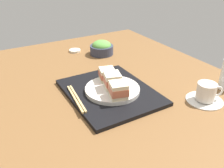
{
  "coord_description": "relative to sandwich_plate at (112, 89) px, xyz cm",
  "views": [
    {
      "loc": [
        73.8,
        -46.95,
        48.29
      ],
      "look_at": [
        4.55,
        -6.87,
        5.0
      ],
      "focal_mm": 38.6,
      "sensor_mm": 36.0,
      "label": 1
    }
  ],
  "objects": [
    {
      "name": "ground_plane",
      "position": [
        -4.09,
        6.43,
        -3.8
      ],
      "size": [
        140.0,
        100.0,
        3.0
      ],
      "primitive_type": "cube",
      "color": "brown"
    },
    {
      "name": "serving_tray",
      "position": [
        -0.98,
        -0.62,
        -1.54
      ],
      "size": [
        37.98,
        30.95,
        1.53
      ],
      "primitive_type": "cube",
      "color": "black",
      "rests_on": "ground_plane"
    },
    {
      "name": "sandwich_plate",
      "position": [
        0.0,
        0.0,
        0.0
      ],
      "size": [
        21.14,
        21.14,
        1.55
      ],
      "primitive_type": "cylinder",
      "color": "silver",
      "rests_on": "serving_tray"
    },
    {
      "name": "sandwich_near",
      "position": [
        -6.86,
        1.54,
        3.2
      ],
      "size": [
        7.77,
        7.7,
        4.85
      ],
      "color": "beige",
      "rests_on": "sandwich_plate"
    },
    {
      "name": "sandwich_middle",
      "position": [
        0.0,
        0.0,
        3.78
      ],
      "size": [
        7.77,
        7.5,
        6.0
      ],
      "color": "#EFE5C1",
      "rests_on": "sandwich_plate"
    },
    {
      "name": "sandwich_far",
      "position": [
        6.86,
        -1.54,
        3.57
      ],
      "size": [
        7.97,
        7.61,
        5.6
      ],
      "color": "beige",
      "rests_on": "sandwich_plate"
    },
    {
      "name": "salad_bowl",
      "position": [
        -40.3,
        16.64,
        1.2
      ],
      "size": [
        12.59,
        12.59,
        7.71
      ],
      "color": "#33384C",
      "rests_on": "ground_plane"
    },
    {
      "name": "chopsticks_pair",
      "position": [
        -1.5,
        -14.42,
        -0.43
      ],
      "size": [
        19.71,
        3.82,
        0.7
      ],
      "color": "tan",
      "rests_on": "serving_tray"
    },
    {
      "name": "coffee_cup",
      "position": [
        21.22,
        27.52,
        0.77
      ],
      "size": [
        13.52,
        13.52,
        7.28
      ],
      "color": "silver",
      "rests_on": "ground_plane"
    },
    {
      "name": "small_sauce_dish",
      "position": [
        -51.26,
        5.38,
        -1.75
      ],
      "size": [
        6.25,
        6.25,
        1.1
      ],
      "primitive_type": "cylinder",
      "color": "silver",
      "rests_on": "ground_plane"
    }
  ]
}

